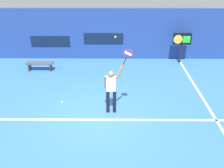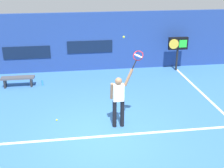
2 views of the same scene
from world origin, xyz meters
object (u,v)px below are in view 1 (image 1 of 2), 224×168
Objects in this scene: court_bench at (40,64)px; tennis_racket at (128,54)px; spare_ball at (62,102)px; tennis_player at (111,88)px; tennis_ball at (115,37)px; scoreboard_clock at (182,40)px; water_bottle at (60,68)px.

tennis_racket is at bearing -42.73° from court_bench.
tennis_racket is at bearing -13.99° from spare_ball.
tennis_racket reaches higher than tennis_player.
spare_ball is at bearing 164.22° from tennis_ball.
tennis_player is 1.18× the size of scoreboard_clock.
court_bench reaches higher than water_bottle.
scoreboard_clock is at bearing 54.48° from tennis_ball.
tennis_racket is 6.09m from scoreboard_clock.
tennis_ball is 0.05× the size of court_bench.
scoreboard_clock is at bearing 37.76° from spare_ball.
scoreboard_clock is 24.54× the size of spare_ball.
tennis_player is 6.33m from scoreboard_clock.
tennis_ball reaches higher than water_bottle.
tennis_racket is 5.60m from water_bottle.
court_bench is (-7.47, -1.13, -0.96)m from scoreboard_clock.
tennis_racket is 9.16× the size of spare_ball.
scoreboard_clock reaches higher than spare_ball.
court_bench is 20.59× the size of spare_ball.
spare_ball is (-2.00, 0.64, -0.98)m from tennis_player.
spare_ball is (-2.14, 0.60, -2.90)m from tennis_ball.
tennis_ball is 1.00× the size of spare_ball.
scoreboard_clock is at bearing 53.62° from tennis_player.
tennis_ball is at bearing -45.49° from court_bench.
tennis_player is at bearing -126.38° from scoreboard_clock.
water_bottle is (1.00, 0.00, -0.22)m from court_bench.
water_bottle is at bearing -170.07° from scoreboard_clock.
water_bottle is at bearing 129.66° from tennis_racket.
spare_ball is (-2.57, 0.64, -2.29)m from tennis_racket.
tennis_ball is 0.28× the size of water_bottle.
tennis_racket is 0.44× the size of court_bench.
tennis_ball is 6.42m from scoreboard_clock.
water_bottle is at bearing 0.00° from court_bench.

